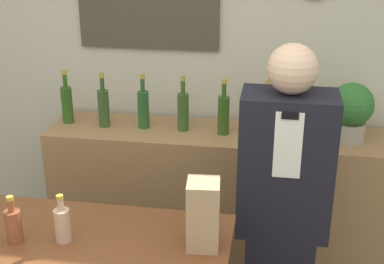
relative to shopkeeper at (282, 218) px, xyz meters
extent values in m
cube|color=beige|center=(-0.52, 0.89, 0.53)|extent=(5.20, 0.06, 2.70)
cube|color=#9E754C|center=(-0.32, 0.61, -0.33)|extent=(2.06, 0.43, 0.98)
cube|color=brown|center=(-0.85, -0.57, 0.13)|extent=(1.31, 0.64, 0.04)
cube|color=black|center=(0.00, 0.00, 0.28)|extent=(0.41, 0.25, 0.66)
cube|color=white|center=(0.00, -0.13, 0.42)|extent=(0.12, 0.01, 0.29)
cube|color=black|center=(0.00, -0.13, 0.55)|extent=(0.07, 0.01, 0.03)
sphere|color=#DBB293|center=(0.00, 0.00, 0.71)|extent=(0.22, 0.22, 0.22)
cylinder|color=#9E998E|center=(0.34, 0.60, 0.22)|extent=(0.17, 0.17, 0.11)
sphere|color=#2D6B2D|center=(0.34, 0.60, 0.37)|extent=(0.24, 0.24, 0.24)
cube|color=tan|center=(-0.30, -0.49, 0.28)|extent=(0.13, 0.13, 0.27)
cylinder|color=brown|center=(-1.01, -0.58, 0.21)|extent=(0.06, 0.06, 0.13)
cylinder|color=brown|center=(-1.01, -0.58, 0.30)|extent=(0.02, 0.02, 0.05)
cylinder|color=#B29933|center=(-1.01, -0.58, 0.33)|extent=(0.03, 0.03, 0.02)
cylinder|color=tan|center=(-0.83, -0.54, 0.21)|extent=(0.06, 0.06, 0.13)
cylinder|color=tan|center=(-0.83, -0.54, 0.30)|extent=(0.02, 0.02, 0.05)
cylinder|color=#B29933|center=(-0.83, -0.54, 0.33)|extent=(0.03, 0.03, 0.02)
cylinder|color=#2C551C|center=(-1.27, 0.62, 0.27)|extent=(0.07, 0.07, 0.22)
cylinder|color=#2C551C|center=(-1.27, 0.62, 0.42)|extent=(0.02, 0.02, 0.08)
cylinder|color=#B29933|center=(-1.27, 0.62, 0.47)|extent=(0.03, 0.03, 0.03)
cylinder|color=#304F26|center=(-1.04, 0.60, 0.27)|extent=(0.07, 0.07, 0.22)
cylinder|color=#304F26|center=(-1.04, 0.60, 0.42)|extent=(0.02, 0.02, 0.08)
cylinder|color=#B29933|center=(-1.04, 0.60, 0.47)|extent=(0.03, 0.03, 0.03)
cylinder|color=#265327|center=(-0.81, 0.61, 0.27)|extent=(0.07, 0.07, 0.22)
cylinder|color=#265327|center=(-0.81, 0.61, 0.42)|extent=(0.02, 0.02, 0.08)
cylinder|color=#B29933|center=(-0.81, 0.61, 0.47)|extent=(0.03, 0.03, 0.03)
cylinder|color=#335324|center=(-0.57, 0.61, 0.27)|extent=(0.07, 0.07, 0.22)
cylinder|color=#335324|center=(-0.57, 0.61, 0.42)|extent=(0.02, 0.02, 0.08)
cylinder|color=#B29933|center=(-0.57, 0.61, 0.47)|extent=(0.03, 0.03, 0.03)
cylinder|color=#2F511C|center=(-0.34, 0.59, 0.27)|extent=(0.07, 0.07, 0.22)
cylinder|color=#2F511C|center=(-0.34, 0.59, 0.42)|extent=(0.02, 0.02, 0.08)
cylinder|color=#B29933|center=(-0.34, 0.59, 0.47)|extent=(0.03, 0.03, 0.03)
cylinder|color=#285327|center=(-0.11, 0.62, 0.27)|extent=(0.07, 0.07, 0.22)
cylinder|color=#285327|center=(-0.11, 0.62, 0.42)|extent=(0.02, 0.02, 0.08)
cylinder|color=#B29933|center=(-0.11, 0.62, 0.47)|extent=(0.03, 0.03, 0.03)
cylinder|color=#264D1D|center=(0.12, 0.62, 0.27)|extent=(0.07, 0.07, 0.22)
cylinder|color=#264D1D|center=(0.12, 0.62, 0.42)|extent=(0.02, 0.02, 0.08)
cylinder|color=#B29933|center=(0.12, 0.62, 0.47)|extent=(0.03, 0.03, 0.03)
camera|label=1|loc=(-0.07, -2.19, 1.30)|focal=50.00mm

